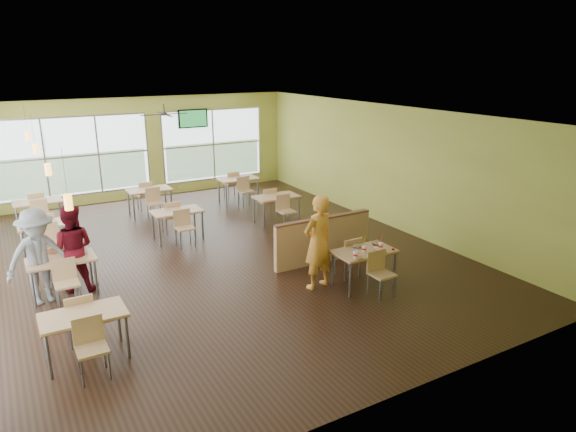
% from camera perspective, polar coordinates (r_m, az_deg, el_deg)
% --- Properties ---
extents(room, '(12.00, 12.04, 3.20)m').
position_cam_1_polar(room, '(11.43, -8.75, 3.07)').
color(room, black).
rests_on(room, ground).
extents(window_bays, '(9.24, 10.24, 2.38)m').
position_cam_1_polar(window_bays, '(13.81, -23.82, 3.70)').
color(window_bays, white).
rests_on(window_bays, room).
extents(main_table, '(1.22, 1.52, 0.87)m').
position_cam_1_polar(main_table, '(10.18, 8.46, -4.43)').
color(main_table, tan).
rests_on(main_table, floor).
extents(half_wall_divider, '(2.40, 0.14, 1.04)m').
position_cam_1_polar(half_wall_divider, '(11.31, 3.91, -2.63)').
color(half_wall_divider, tan).
rests_on(half_wall_divider, floor).
extents(dining_tables, '(6.92, 8.72, 0.87)m').
position_cam_1_polar(dining_tables, '(12.97, -15.66, -0.13)').
color(dining_tables, tan).
rests_on(dining_tables, floor).
extents(pendant_lights, '(0.11, 7.31, 0.86)m').
position_cam_1_polar(pendant_lights, '(11.23, -25.71, 5.78)').
color(pendant_lights, '#2D2119').
rests_on(pendant_lights, ceiling).
extents(ceiling_fan, '(1.25, 1.25, 0.29)m').
position_cam_1_polar(ceiling_fan, '(14.01, -13.58, 10.96)').
color(ceiling_fan, '#2D2119').
rests_on(ceiling_fan, ceiling).
extents(tv_backwall, '(1.00, 0.07, 0.60)m').
position_cam_1_polar(tv_backwall, '(17.36, -10.52, 10.60)').
color(tv_backwall, black).
rests_on(tv_backwall, wall_back).
extents(man_plaid, '(0.76, 0.57, 1.88)m').
position_cam_1_polar(man_plaid, '(9.93, 3.35, -2.92)').
color(man_plaid, orange).
rests_on(man_plaid, floor).
extents(patron_maroon, '(1.02, 0.92, 1.71)m').
position_cam_1_polar(patron_maroon, '(10.68, -22.86, -3.31)').
color(patron_maroon, '#5D0C17').
rests_on(patron_maroon, floor).
extents(patron_grey, '(1.29, 0.92, 1.80)m').
position_cam_1_polar(patron_grey, '(10.36, -25.96, -4.06)').
color(patron_grey, slate).
rests_on(patron_grey, floor).
extents(cup_blue, '(0.10, 0.10, 0.35)m').
position_cam_1_polar(cup_blue, '(9.72, 7.51, -4.25)').
color(cup_blue, white).
rests_on(cup_blue, main_table).
extents(cup_yellow, '(0.09, 0.09, 0.32)m').
position_cam_1_polar(cup_yellow, '(10.04, 8.46, -3.60)').
color(cup_yellow, white).
rests_on(cup_yellow, main_table).
extents(cup_red_near, '(0.08, 0.08, 0.30)m').
position_cam_1_polar(cup_red_near, '(10.03, 9.75, -3.71)').
color(cup_red_near, white).
rests_on(cup_red_near, main_table).
extents(cup_red_far, '(0.10, 0.10, 0.35)m').
position_cam_1_polar(cup_red_far, '(10.22, 10.28, -3.28)').
color(cup_red_far, white).
rests_on(cup_red_far, main_table).
extents(food_basket, '(0.21, 0.21, 0.05)m').
position_cam_1_polar(food_basket, '(10.46, 9.85, -3.03)').
color(food_basket, black).
rests_on(food_basket, main_table).
extents(ketchup_cup, '(0.06, 0.06, 0.03)m').
position_cam_1_polar(ketchup_cup, '(10.25, 11.62, -3.64)').
color(ketchup_cup, '#A00402').
rests_on(ketchup_cup, main_table).
extents(wrapper_left, '(0.16, 0.14, 0.04)m').
position_cam_1_polar(wrapper_left, '(9.71, 7.95, -4.62)').
color(wrapper_left, '#977A49').
rests_on(wrapper_left, main_table).
extents(wrapper_mid, '(0.26, 0.24, 0.05)m').
position_cam_1_polar(wrapper_mid, '(10.28, 7.69, -3.31)').
color(wrapper_mid, '#977A49').
rests_on(wrapper_mid, main_table).
extents(wrapper_right, '(0.16, 0.15, 0.03)m').
position_cam_1_polar(wrapper_right, '(10.07, 10.61, -3.94)').
color(wrapper_right, '#977A49').
rests_on(wrapper_right, main_table).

